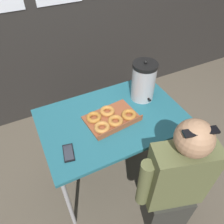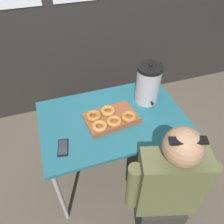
{
  "view_description": "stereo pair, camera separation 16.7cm",
  "coord_description": "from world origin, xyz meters",
  "px_view_note": "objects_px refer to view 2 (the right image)",
  "views": [
    {
      "loc": [
        -0.53,
        -1.08,
        1.98
      ],
      "look_at": [
        -0.0,
        0.0,
        0.82
      ],
      "focal_mm": 35.0,
      "sensor_mm": 36.0,
      "label": 1
    },
    {
      "loc": [
        -0.38,
        -1.15,
        1.98
      ],
      "look_at": [
        -0.0,
        0.0,
        0.82
      ],
      "focal_mm": 35.0,
      "sensor_mm": 36.0,
      "label": 2
    }
  ],
  "objects_px": {
    "donut_box": "(110,118)",
    "cell_phone": "(63,148)",
    "coffee_urn": "(148,84)",
    "person_seated": "(166,194)"
  },
  "relations": [
    {
      "from": "donut_box",
      "to": "cell_phone",
      "type": "bearing_deg",
      "value": -165.05
    },
    {
      "from": "coffee_urn",
      "to": "donut_box",
      "type": "bearing_deg",
      "value": -159.3
    },
    {
      "from": "person_seated",
      "to": "donut_box",
      "type": "bearing_deg",
      "value": -55.77
    },
    {
      "from": "coffee_urn",
      "to": "person_seated",
      "type": "xyz_separation_m",
      "value": [
        -0.17,
        -0.73,
        -0.35
      ]
    },
    {
      "from": "donut_box",
      "to": "coffee_urn",
      "type": "height_order",
      "value": "coffee_urn"
    },
    {
      "from": "donut_box",
      "to": "person_seated",
      "type": "relative_size",
      "value": 0.35
    },
    {
      "from": "cell_phone",
      "to": "coffee_urn",
      "type": "bearing_deg",
      "value": 31.76
    },
    {
      "from": "coffee_urn",
      "to": "person_seated",
      "type": "distance_m",
      "value": 0.83
    },
    {
      "from": "coffee_urn",
      "to": "person_seated",
      "type": "height_order",
      "value": "person_seated"
    },
    {
      "from": "donut_box",
      "to": "coffee_urn",
      "type": "distance_m",
      "value": 0.42
    }
  ]
}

